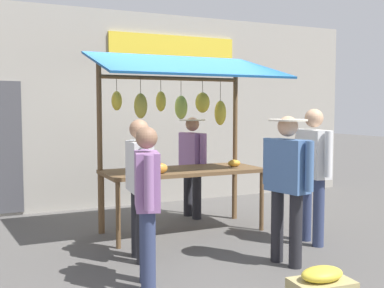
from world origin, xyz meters
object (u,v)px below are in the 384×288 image
object	(u,v)px
market_stall	(181,121)
shopper_in_grey_tee	(313,165)
shopper_with_shopping_bag	(287,178)
vendor_with_sunhat	(192,159)
shopper_with_ponytail	(147,196)
shopper_in_striped_shirt	(139,180)

from	to	relation	value
market_stall	shopper_in_grey_tee	world-z (taller)	market_stall
shopper_with_shopping_bag	vendor_with_sunhat	bearing A→B (deg)	-12.24
market_stall	shopper_in_grey_tee	distance (m)	1.87
vendor_with_sunhat	shopper_with_ponytail	distance (m)	2.97
shopper_in_grey_tee	shopper_in_striped_shirt	bearing A→B (deg)	89.01
shopper_with_shopping_bag	shopper_in_striped_shirt	size ratio (longest dim) A/B	1.02
shopper_with_shopping_bag	shopper_in_grey_tee	distance (m)	0.96
shopper_in_striped_shirt	shopper_in_grey_tee	xyz separation A→B (m)	(-2.21, 0.28, 0.08)
shopper_with_ponytail	shopper_in_grey_tee	world-z (taller)	shopper_in_grey_tee
shopper_with_shopping_bag	shopper_in_striped_shirt	distance (m)	1.63
vendor_with_sunhat	shopper_with_ponytail	size ratio (longest dim) A/B	1.02
market_stall	vendor_with_sunhat	bearing A→B (deg)	-125.32
shopper_in_striped_shirt	shopper_with_ponytail	bearing A→B (deg)	171.76
vendor_with_sunhat	shopper_in_striped_shirt	bearing A→B (deg)	-48.24
shopper_with_ponytail	vendor_with_sunhat	bearing A→B (deg)	-17.48
market_stall	vendor_with_sunhat	xyz separation A→B (m)	(-0.50, -0.70, -0.63)
vendor_with_sunhat	shopper_in_grey_tee	world-z (taller)	shopper_in_grey_tee
shopper_with_shopping_bag	market_stall	bearing A→B (deg)	3.10
vendor_with_sunhat	shopper_with_shopping_bag	size ratio (longest dim) A/B	0.96
vendor_with_sunhat	shopper_with_ponytail	world-z (taller)	vendor_with_sunhat
market_stall	shopper_with_shopping_bag	xyz separation A→B (m)	(-0.48, 1.80, -0.58)
vendor_with_sunhat	shopper_with_shopping_bag	world-z (taller)	shopper_with_shopping_bag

